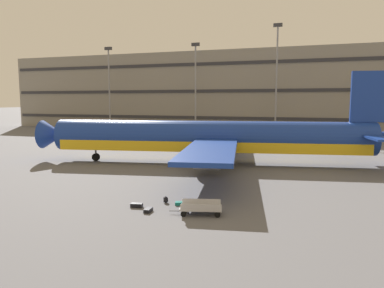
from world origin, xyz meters
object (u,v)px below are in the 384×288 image
suitcase_navy (137,205)px  backpack_upright (166,200)px  airliner (213,138)px  suitcase_small (148,210)px  suitcase_purple (181,203)px  baggage_cart (201,208)px

suitcase_navy → backpack_upright: 2.15m
airliner → suitcase_small: (0.70, -18.41, -2.77)m
suitcase_purple → baggage_cart: (1.91, -1.52, 0.32)m
suitcase_small → backpack_upright: size_ratio=1.62×
suitcase_purple → suitcase_navy: bearing=-151.2°
backpack_upright → suitcase_small: bearing=-97.3°
backpack_upright → suitcase_navy: bearing=-132.6°
airliner → backpack_upright: 16.40m
backpack_upright → baggage_cart: (3.05, -1.67, 0.21)m
suitcase_purple → suitcase_navy: (-2.59, -1.43, 0.03)m
suitcase_purple → suitcase_navy: 2.96m
suitcase_purple → backpack_upright: (-1.14, 0.16, 0.10)m
suitcase_purple → baggage_cart: baggage_cart is taller
baggage_cart → suitcase_purple: bearing=141.6°
airliner → suitcase_navy: 17.95m
airliner → suitcase_navy: airliner is taller
airliner → baggage_cart: size_ratio=12.16×
airliner → baggage_cart: bearing=-77.2°
airliner → baggage_cart: (4.04, -17.82, -2.46)m
suitcase_purple → baggage_cart: bearing=-38.4°
suitcase_navy → baggage_cart: baggage_cart is taller
suitcase_navy → suitcase_small: bearing=-30.1°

